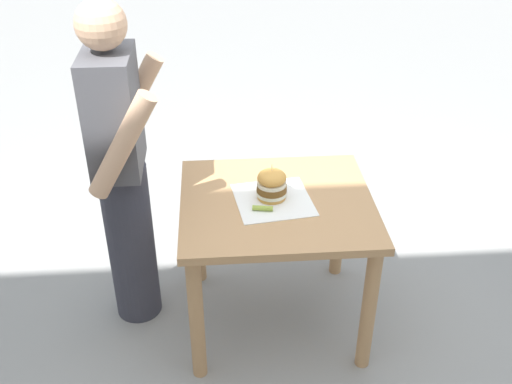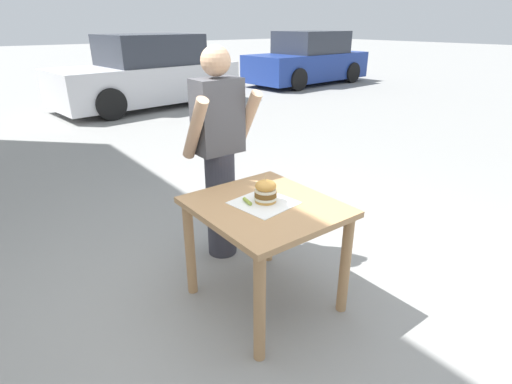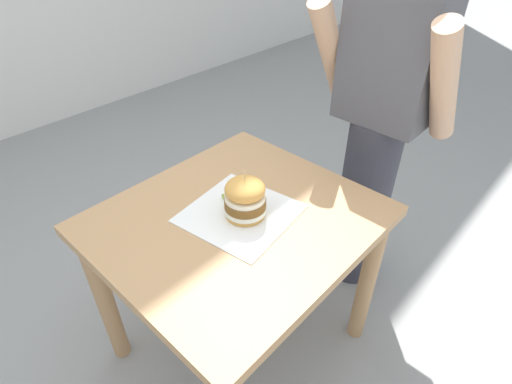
{
  "view_description": "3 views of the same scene",
  "coord_description": "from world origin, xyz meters",
  "px_view_note": "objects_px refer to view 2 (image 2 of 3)",
  "views": [
    {
      "loc": [
        -2.38,
        0.28,
        2.31
      ],
      "look_at": [
        0.0,
        0.1,
        0.81
      ],
      "focal_mm": 42.0,
      "sensor_mm": 36.0,
      "label": 1
    },
    {
      "loc": [
        -1.46,
        -1.82,
        1.83
      ],
      "look_at": [
        0.0,
        0.1,
        0.81
      ],
      "focal_mm": 28.0,
      "sensor_mm": 36.0,
      "label": 2
    },
    {
      "loc": [
        0.78,
        -0.74,
        1.66
      ],
      "look_at": [
        0.0,
        0.1,
        0.81
      ],
      "focal_mm": 28.0,
      "sensor_mm": 36.0,
      "label": 3
    }
  ],
  "objects_px": {
    "diner_across_table": "(219,154)",
    "parked_car_mid_block": "(148,75)",
    "sandwich": "(266,191)",
    "pickle_spear": "(247,201)",
    "parked_car_near_curb": "(308,60)",
    "patio_table": "(265,223)"
  },
  "relations": [
    {
      "from": "patio_table",
      "to": "parked_car_near_curb",
      "type": "bearing_deg",
      "value": 44.31
    },
    {
      "from": "parked_car_near_curb",
      "to": "patio_table",
      "type": "bearing_deg",
      "value": -135.69
    },
    {
      "from": "diner_across_table",
      "to": "pickle_spear",
      "type": "bearing_deg",
      "value": -107.79
    },
    {
      "from": "parked_car_mid_block",
      "to": "patio_table",
      "type": "bearing_deg",
      "value": -107.87
    },
    {
      "from": "diner_across_table",
      "to": "patio_table",
      "type": "bearing_deg",
      "value": -99.42
    },
    {
      "from": "patio_table",
      "to": "pickle_spear",
      "type": "relative_size",
      "value": 9.72
    },
    {
      "from": "sandwich",
      "to": "pickle_spear",
      "type": "height_order",
      "value": "sandwich"
    },
    {
      "from": "diner_across_table",
      "to": "parked_car_near_curb",
      "type": "relative_size",
      "value": 0.39
    },
    {
      "from": "patio_table",
      "to": "sandwich",
      "type": "distance_m",
      "value": 0.22
    },
    {
      "from": "sandwich",
      "to": "parked_car_near_curb",
      "type": "bearing_deg",
      "value": 44.29
    },
    {
      "from": "patio_table",
      "to": "parked_car_near_curb",
      "type": "distance_m",
      "value": 11.21
    },
    {
      "from": "patio_table",
      "to": "parked_car_near_curb",
      "type": "xyz_separation_m",
      "value": [
        8.02,
        7.83,
        0.1
      ]
    },
    {
      "from": "diner_across_table",
      "to": "parked_car_mid_block",
      "type": "relative_size",
      "value": 0.39
    },
    {
      "from": "pickle_spear",
      "to": "diner_across_table",
      "type": "height_order",
      "value": "diner_across_table"
    },
    {
      "from": "sandwich",
      "to": "parked_car_mid_block",
      "type": "distance_m",
      "value": 7.7
    },
    {
      "from": "sandwich",
      "to": "parked_car_mid_block",
      "type": "relative_size",
      "value": 0.04
    },
    {
      "from": "pickle_spear",
      "to": "diner_across_table",
      "type": "bearing_deg",
      "value": 72.21
    },
    {
      "from": "patio_table",
      "to": "diner_across_table",
      "type": "height_order",
      "value": "diner_across_table"
    },
    {
      "from": "patio_table",
      "to": "sandwich",
      "type": "xyz_separation_m",
      "value": [
        0.02,
        0.02,
        0.21
      ]
    },
    {
      "from": "patio_table",
      "to": "diner_across_table",
      "type": "bearing_deg",
      "value": 80.58
    },
    {
      "from": "diner_across_table",
      "to": "parked_car_mid_block",
      "type": "distance_m",
      "value": 6.99
    },
    {
      "from": "patio_table",
      "to": "diner_across_table",
      "type": "xyz_separation_m",
      "value": [
        0.12,
        0.73,
        0.27
      ]
    }
  ]
}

